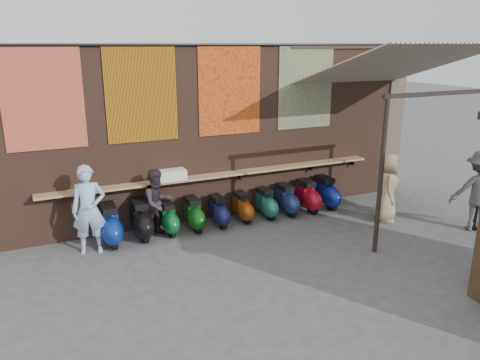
{
  "coord_description": "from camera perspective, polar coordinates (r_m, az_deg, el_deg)",
  "views": [
    {
      "loc": [
        -3.94,
        -7.27,
        4.0
      ],
      "look_at": [
        -0.04,
        1.2,
        1.28
      ],
      "focal_mm": 35.0,
      "sensor_mm": 36.0,
      "label": 1
    }
  ],
  "objects": [
    {
      "name": "scooter_stool_1",
      "position": [
        10.17,
        -11.97,
        -4.79
      ],
      "size": [
        0.39,
        0.86,
        0.81
      ],
      "primitive_type": null,
      "color": "black",
      "rests_on": "ground"
    },
    {
      "name": "diner_left",
      "position": [
        9.6,
        -17.94,
        -3.47
      ],
      "size": [
        0.71,
        0.53,
        1.78
      ],
      "primitive_type": "imported",
      "rotation": [
        0.0,
        0.0,
        -0.17
      ],
      "color": "#9DB8E5",
      "rests_on": "ground"
    },
    {
      "name": "scooter_stool_6",
      "position": [
        11.16,
        3.2,
        -2.88
      ],
      "size": [
        0.33,
        0.72,
        0.69
      ],
      "primitive_type": null,
      "color": "#1B6D5D",
      "rests_on": "ground"
    },
    {
      "name": "scooter_stool_2",
      "position": [
        10.31,
        -8.74,
        -4.67
      ],
      "size": [
        0.33,
        0.74,
        0.7
      ],
      "primitive_type": null,
      "color": "#0D5D2C",
      "rests_on": "ground"
    },
    {
      "name": "brick_wall",
      "position": [
        10.91,
        -3.12,
        5.67
      ],
      "size": [
        10.0,
        0.4,
        4.0
      ],
      "primitive_type": "cube",
      "color": "brown",
      "rests_on": "ground"
    },
    {
      "name": "pier_right",
      "position": [
        13.68,
        17.73,
        7.09
      ],
      "size": [
        0.5,
        0.5,
        4.0
      ],
      "primitive_type": "cube",
      "color": "#4C4238",
      "rests_on": "ground"
    },
    {
      "name": "shopper_navy",
      "position": [
        11.78,
        17.66,
        -0.52
      ],
      "size": [
        0.95,
        0.74,
        1.51
      ],
      "primitive_type": "imported",
      "rotation": [
        0.0,
        0.0,
        3.64
      ],
      "color": "#172033",
      "rests_on": "ground"
    },
    {
      "name": "scooter_stool_9",
      "position": [
        12.0,
        10.42,
        -1.51
      ],
      "size": [
        0.37,
        0.83,
        0.79
      ],
      "primitive_type": null,
      "color": "navy",
      "rests_on": "ground"
    },
    {
      "name": "scooter_stool_7",
      "position": [
        11.41,
        5.67,
        -2.41
      ],
      "size": [
        0.34,
        0.77,
        0.73
      ],
      "primitive_type": null,
      "color": "navy",
      "rests_on": "ground"
    },
    {
      "name": "ground",
      "position": [
        9.19,
        3.4,
        -9.58
      ],
      "size": [
        70.0,
        70.0,
        0.0
      ],
      "primitive_type": "plane",
      "color": "#474749",
      "rests_on": "ground"
    },
    {
      "name": "tapestry_orange",
      "position": [
        10.68,
        -1.24,
        10.89
      ],
      "size": [
        1.5,
        0.02,
        2.0
      ],
      "primitive_type": "cube",
      "color": "orange",
      "rests_on": "brick_wall"
    },
    {
      "name": "scooter_stool_3",
      "position": [
        10.46,
        -5.69,
        -4.18
      ],
      "size": [
        0.34,
        0.76,
        0.72
      ],
      "primitive_type": null,
      "color": "#0F4B14",
      "rests_on": "ground"
    },
    {
      "name": "awning_canvas",
      "position": [
        11.06,
        18.07,
        13.16
      ],
      "size": [
        3.2,
        3.28,
        0.97
      ],
      "primitive_type": "cube",
      "rotation": [
        -0.28,
        0.0,
        0.0
      ],
      "color": "beige",
      "rests_on": "brick_wall"
    },
    {
      "name": "tapestry_sun",
      "position": [
        10.06,
        -11.92,
        10.21
      ],
      "size": [
        1.5,
        0.02,
        2.0
      ],
      "primitive_type": "cube",
      "color": "orange",
      "rests_on": "brick_wall"
    },
    {
      "name": "scooter_stool_5",
      "position": [
        10.92,
        0.3,
        -3.34
      ],
      "size": [
        0.32,
        0.71,
        0.67
      ],
      "primitive_type": null,
      "color": "#833A0B",
      "rests_on": "ground"
    },
    {
      "name": "tapestry_redgold",
      "position": [
        9.81,
        -22.9,
        9.15
      ],
      "size": [
        1.5,
        0.02,
        2.0
      ],
      "primitive_type": "cube",
      "color": "maroon",
      "rests_on": "brick_wall"
    },
    {
      "name": "awning_header",
      "position": [
        10.04,
        23.64,
        9.66
      ],
      "size": [
        3.0,
        0.08,
        0.08
      ],
      "primitive_type": "cube",
      "color": "black",
      "rests_on": "awning_post_left"
    },
    {
      "name": "hang_rail",
      "position": [
        10.51,
        -2.81,
        16.13
      ],
      "size": [
        9.5,
        0.06,
        0.06
      ],
      "primitive_type": "cylinder",
      "rotation": [
        0.0,
        1.57,
        0.0
      ],
      "color": "black",
      "rests_on": "brick_wall"
    },
    {
      "name": "diner_right",
      "position": [
        10.11,
        -9.98,
        -2.79
      ],
      "size": [
        0.87,
        0.77,
        1.49
      ],
      "primitive_type": "imported",
      "rotation": [
        0.0,
        0.0,
        0.33
      ],
      "color": "#2E242C",
      "rests_on": "ground"
    },
    {
      "name": "awning_post_left",
      "position": [
        9.33,
        16.8,
        0.32
      ],
      "size": [
        0.09,
        0.09,
        3.1
      ],
      "primitive_type": "cylinder",
      "color": "black",
      "rests_on": "ground"
    },
    {
      "name": "awning_ledger",
      "position": [
        12.28,
        13.08,
        15.63
      ],
      "size": [
        3.3,
        0.08,
        0.12
      ],
      "primitive_type": "cube",
      "color": "#33261C",
      "rests_on": "brick_wall"
    },
    {
      "name": "shelf_box",
      "position": [
        10.34,
        -8.4,
        0.6
      ],
      "size": [
        0.64,
        0.33,
        0.23
      ],
      "primitive_type": "cube",
      "color": "white",
      "rests_on": "eating_counter"
    },
    {
      "name": "eating_counter",
      "position": [
        10.78,
        -2.32,
        0.64
      ],
      "size": [
        8.0,
        0.32,
        0.05
      ],
      "primitive_type": "cube",
      "color": "#9E7A51",
      "rests_on": "brick_wall"
    },
    {
      "name": "scooter_stool_8",
      "position": [
        11.67,
        8.19,
        -1.96
      ],
      "size": [
        0.36,
        0.81,
        0.77
      ],
      "primitive_type": null,
      "color": "#A50C1F",
      "rests_on": "ground"
    },
    {
      "name": "scooter_stool_0",
      "position": [
        10.0,
        -15.55,
        -5.35
      ],
      "size": [
        0.4,
        0.88,
        0.84
      ],
      "primitive_type": null,
      "color": "navy",
      "rests_on": "ground"
    },
    {
      "name": "tapestry_multi",
      "position": [
        11.62,
        8.02,
        11.17
      ],
      "size": [
        1.5,
        0.02,
        2.0
      ],
      "primitive_type": "cube",
      "color": "navy",
      "rests_on": "brick_wall"
    },
    {
      "name": "shopper_grey",
      "position": [
        11.5,
        27.11,
        -1.2
      ],
      "size": [
        1.34,
        1.22,
        1.81
      ],
      "primitive_type": "imported",
      "rotation": [
        0.0,
        0.0,
        2.52
      ],
      "color": "#525357",
      "rests_on": "ground"
    },
    {
      "name": "scooter_stool_4",
      "position": [
        10.65,
        -2.64,
        -3.85
      ],
      "size": [
        0.32,
        0.72,
        0.68
      ],
      "primitive_type": null,
      "color": "#151A52",
      "rests_on": "ground"
    },
    {
      "name": "shopper_tan",
      "position": [
        11.34,
        17.47,
        -0.87
      ],
      "size": [
        0.87,
        0.94,
        1.61
      ],
      "primitive_type": "imported",
      "rotation": [
        0.0,
        0.0,
        0.98
      ],
      "color": "tan",
      "rests_on": "ground"
    }
  ]
}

